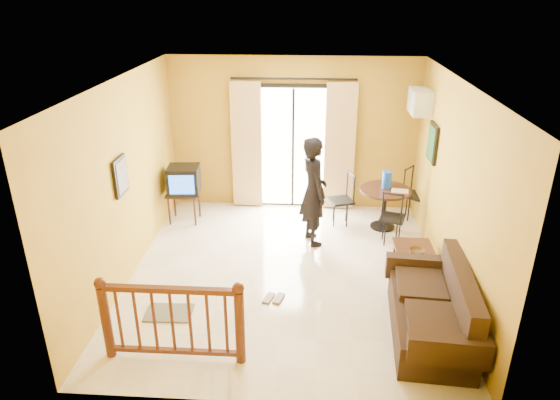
# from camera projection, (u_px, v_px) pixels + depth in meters

# --- Properties ---
(ground) EXTENTS (5.00, 5.00, 0.00)m
(ground) POSITION_uv_depth(u_px,v_px,m) (285.00, 273.00, 7.36)
(ground) COLOR beige
(ground) RESTS_ON ground
(room_shell) EXTENTS (5.00, 5.00, 5.00)m
(room_shell) POSITION_uv_depth(u_px,v_px,m) (286.00, 164.00, 6.69)
(room_shell) COLOR white
(room_shell) RESTS_ON ground
(balcony_door) EXTENTS (2.25, 0.14, 2.46)m
(balcony_door) POSITION_uv_depth(u_px,v_px,m) (293.00, 147.00, 9.12)
(balcony_door) COLOR black
(balcony_door) RESTS_ON ground
(tv_table) EXTENTS (0.55, 0.46, 0.55)m
(tv_table) POSITION_uv_depth(u_px,v_px,m) (184.00, 196.00, 8.82)
(tv_table) COLOR black
(tv_table) RESTS_ON ground
(television) EXTENTS (0.57, 0.53, 0.48)m
(television) POSITION_uv_depth(u_px,v_px,m) (184.00, 180.00, 8.68)
(television) COLOR black
(television) RESTS_ON tv_table
(picture_left) EXTENTS (0.05, 0.42, 0.52)m
(picture_left) POSITION_uv_depth(u_px,v_px,m) (121.00, 176.00, 6.69)
(picture_left) COLOR black
(picture_left) RESTS_ON room_shell
(dining_table) EXTENTS (0.87, 0.87, 0.72)m
(dining_table) POSITION_uv_depth(u_px,v_px,m) (385.00, 197.00, 8.53)
(dining_table) COLOR black
(dining_table) RESTS_ON ground
(water_jug) EXTENTS (0.16, 0.16, 0.30)m
(water_jug) POSITION_uv_depth(u_px,v_px,m) (387.00, 180.00, 8.45)
(water_jug) COLOR #1444BB
(water_jug) RESTS_ON dining_table
(serving_tray) EXTENTS (0.31, 0.23, 0.02)m
(serving_tray) POSITION_uv_depth(u_px,v_px,m) (400.00, 191.00, 8.36)
(serving_tray) COLOR #F4E4D0
(serving_tray) RESTS_ON dining_table
(dining_chairs) EXTENTS (1.88, 1.50, 0.95)m
(dining_chairs) POSITION_uv_depth(u_px,v_px,m) (381.00, 228.00, 8.73)
(dining_chairs) COLOR black
(dining_chairs) RESTS_ON ground
(air_conditioner) EXTENTS (0.31, 0.60, 0.40)m
(air_conditioner) POSITION_uv_depth(u_px,v_px,m) (420.00, 102.00, 8.17)
(air_conditioner) COLOR white
(air_conditioner) RESTS_ON room_shell
(botanical_print) EXTENTS (0.05, 0.50, 0.60)m
(botanical_print) POSITION_uv_depth(u_px,v_px,m) (432.00, 143.00, 7.77)
(botanical_print) COLOR black
(botanical_print) RESTS_ON room_shell
(coffee_table) EXTENTS (0.55, 0.98, 0.44)m
(coffee_table) POSITION_uv_depth(u_px,v_px,m) (415.00, 263.00, 7.07)
(coffee_table) COLOR black
(coffee_table) RESTS_ON ground
(bowl) EXTENTS (0.22, 0.22, 0.07)m
(bowl) POSITION_uv_depth(u_px,v_px,m) (417.00, 252.00, 7.00)
(bowl) COLOR #533A1C
(bowl) RESTS_ON coffee_table
(sofa) EXTENTS (0.97, 1.89, 0.88)m
(sofa) POSITION_uv_depth(u_px,v_px,m) (435.00, 312.00, 5.94)
(sofa) COLOR black
(sofa) RESTS_ON ground
(standing_person) EXTENTS (0.63, 0.76, 1.78)m
(standing_person) POSITION_uv_depth(u_px,v_px,m) (314.00, 191.00, 7.93)
(standing_person) COLOR black
(standing_person) RESTS_ON ground
(stair_balustrade) EXTENTS (1.63, 0.13, 1.04)m
(stair_balustrade) POSITION_uv_depth(u_px,v_px,m) (172.00, 317.00, 5.47)
(stair_balustrade) COLOR #471E0F
(stair_balustrade) RESTS_ON ground
(doormat) EXTENTS (0.61, 0.42, 0.02)m
(doormat) POSITION_uv_depth(u_px,v_px,m) (169.00, 313.00, 6.45)
(doormat) COLOR #5C5649
(doormat) RESTS_ON ground
(sandals) EXTENTS (0.30, 0.27, 0.03)m
(sandals) POSITION_uv_depth(u_px,v_px,m) (274.00, 298.00, 6.74)
(sandals) COLOR #533A1C
(sandals) RESTS_ON ground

